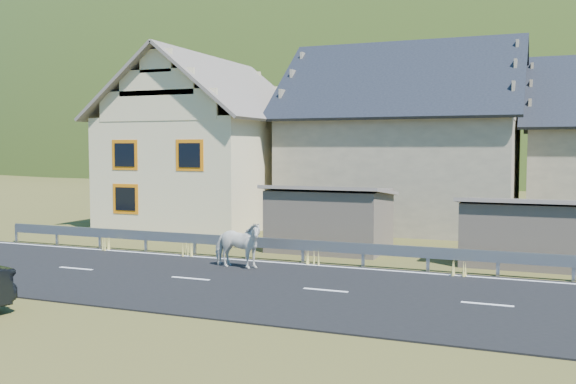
% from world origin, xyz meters
% --- Properties ---
extents(ground, '(160.00, 160.00, 0.00)m').
position_xyz_m(ground, '(0.00, 0.00, 0.00)').
color(ground, '#3B3D19').
rests_on(ground, ground).
extents(road, '(60.00, 7.00, 0.04)m').
position_xyz_m(road, '(0.00, 0.00, 0.02)').
color(road, black).
rests_on(road, ground).
extents(lane_markings, '(60.00, 6.60, 0.01)m').
position_xyz_m(lane_markings, '(0.00, 0.00, 0.04)').
color(lane_markings, silver).
rests_on(lane_markings, road).
extents(guardrail, '(28.10, 0.09, 0.75)m').
position_xyz_m(guardrail, '(-0.00, 3.68, 0.56)').
color(guardrail, '#93969B').
rests_on(guardrail, ground).
extents(shed_left, '(4.30, 3.30, 2.40)m').
position_xyz_m(shed_left, '(-2.00, 6.50, 1.10)').
color(shed_left, '#645A4D').
rests_on(shed_left, ground).
extents(shed_right, '(3.80, 2.90, 2.20)m').
position_xyz_m(shed_right, '(4.50, 6.00, 1.00)').
color(shed_right, '#645A4D').
rests_on(shed_right, ground).
extents(house_cream, '(7.80, 9.80, 8.30)m').
position_xyz_m(house_cream, '(-10.00, 12.00, 4.36)').
color(house_cream, beige).
rests_on(house_cream, ground).
extents(house_stone_a, '(10.80, 9.80, 8.90)m').
position_xyz_m(house_stone_a, '(-1.00, 15.00, 4.63)').
color(house_stone_a, gray).
rests_on(house_stone_a, ground).
extents(mountain, '(440.00, 280.00, 260.00)m').
position_xyz_m(mountain, '(5.00, 180.00, -20.00)').
color(mountain, '#243413').
rests_on(mountain, ground).
extents(conifer_patch, '(76.00, 50.00, 28.00)m').
position_xyz_m(conifer_patch, '(-55.00, 110.00, 6.00)').
color(conifer_patch, black).
rests_on(conifer_patch, ground).
extents(horse, '(0.81, 1.73, 1.44)m').
position_xyz_m(horse, '(-3.48, 1.91, 0.76)').
color(horse, silver).
rests_on(horse, road).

